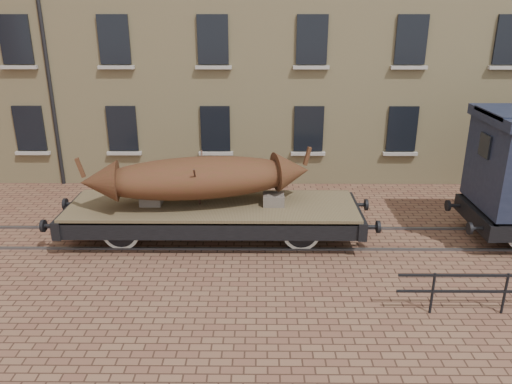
{
  "coord_description": "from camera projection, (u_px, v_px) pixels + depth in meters",
  "views": [
    {
      "loc": [
        -0.84,
        -13.41,
        6.41
      ],
      "look_at": [
        -0.94,
        0.5,
        1.3
      ],
      "focal_mm": 35.0,
      "sensor_mm": 36.0,
      "label": 1
    }
  ],
  "objects": [
    {
      "name": "rail_track",
      "position": [
        288.0,
        238.0,
        14.78
      ],
      "size": [
        30.0,
        1.52,
        0.06
      ],
      "color": "#59595E",
      "rests_on": "ground"
    },
    {
      "name": "ground",
      "position": [
        288.0,
        239.0,
        14.79
      ],
      "size": [
        90.0,
        90.0,
        0.0
      ],
      "primitive_type": "plane",
      "color": "brown"
    },
    {
      "name": "iron_boat",
      "position": [
        199.0,
        178.0,
        14.15
      ],
      "size": [
        6.54,
        2.82,
        1.57
      ],
      "color": "#492418",
      "rests_on": "flatcar_wagon"
    },
    {
      "name": "flatcar_wagon",
      "position": [
        213.0,
        211.0,
        14.5
      ],
      "size": [
        9.35,
        2.54,
        1.41
      ],
      "color": "brown",
      "rests_on": "ground"
    }
  ]
}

